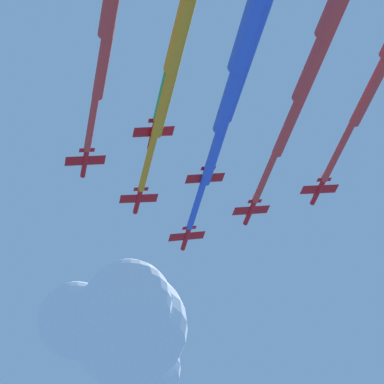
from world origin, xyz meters
The scene contains 5 objects.
jet_lead centered at (30.28, 4.67, 195.23)m, with size 77.19×13.15×4.24m.
jet_port_inner centered at (45.15, -5.66, 196.33)m, with size 82.40×14.97×4.16m.
jet_starboard_inner centered at (38.10, 19.24, 196.92)m, with size 75.86×14.41×4.23m.
jet_port_mid centered at (46.26, 7.18, 195.77)m, with size 70.73×13.60×4.26m.
cloud_puff centered at (-71.21, -13.20, 202.64)m, with size 58.19×42.89×35.12m.
Camera 1 is at (138.51, -11.93, 80.93)m, focal length 78.22 mm.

